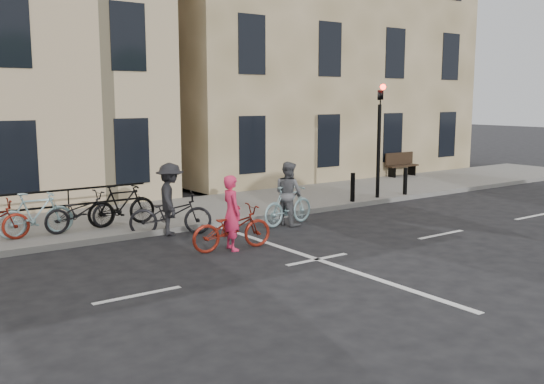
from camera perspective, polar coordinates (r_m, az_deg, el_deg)
ground at (r=12.79m, az=4.27°, el=-6.36°), size 120.00×120.00×0.00m
sidewalk at (r=16.27m, az=-20.94°, el=-3.37°), size 46.00×4.00×0.15m
building_east at (r=28.27m, az=1.36°, el=14.50°), size 14.00×10.00×12.00m
traffic_light at (r=19.78m, az=10.07°, el=6.09°), size 0.18×0.30×3.90m
bollard_east at (r=19.05m, az=7.60°, el=0.45°), size 0.14×0.14×0.90m
bollard_west at (r=20.76m, az=12.43°, el=1.00°), size 0.14×0.14×0.90m
bench at (r=25.72m, az=12.02°, el=2.65°), size 1.60×0.41×0.97m
parked_bikes at (r=15.04m, az=-23.49°, el=-2.26°), size 7.25×1.23×1.05m
cyclist_pink at (r=13.47m, az=-3.80°, el=-3.04°), size 1.95×0.88×1.68m
cyclist_grey at (r=16.07m, az=1.55°, el=-0.71°), size 1.81×0.91×1.70m
cyclist_dark at (r=15.08m, az=-9.53°, el=-1.39°), size 2.12×1.44×1.79m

